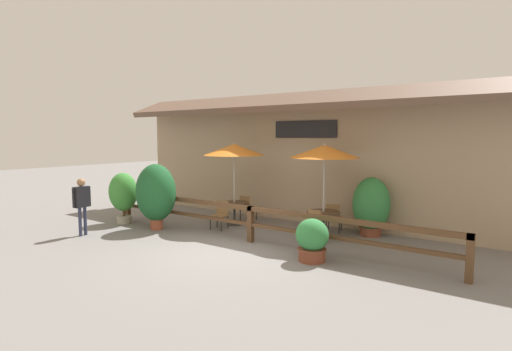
{
  "coord_description": "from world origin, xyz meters",
  "views": [
    {
      "loc": [
        6.08,
        -7.27,
        2.77
      ],
      "look_at": [
        -0.16,
        1.52,
        1.72
      ],
      "focal_mm": 28.0,
      "sensor_mm": 36.0,
      "label": 1
    }
  ],
  "objects_px": {
    "dining_table_near": "(234,207)",
    "potted_plant_entrance_palm": "(123,193)",
    "chair_near_streetside": "(220,214)",
    "pedestrian": "(82,199)",
    "patio_umbrella_near": "(234,150)",
    "chair_near_wallside": "(247,207)",
    "dining_table_middle": "(323,216)",
    "chair_middle_wallside": "(334,216)",
    "chair_middle_streetside": "(312,225)",
    "patio_umbrella_middle": "(324,152)",
    "potted_plant_tall_tropical": "(156,193)",
    "potted_plant_broad_leaf": "(371,206)",
    "potted_plant_small_flowering": "(312,240)"
  },
  "relations": [
    {
      "from": "dining_table_near",
      "to": "potted_plant_entrance_palm",
      "type": "distance_m",
      "value": 3.59
    },
    {
      "from": "chair_near_streetside",
      "to": "pedestrian",
      "type": "height_order",
      "value": "pedestrian"
    },
    {
      "from": "patio_umbrella_near",
      "to": "pedestrian",
      "type": "height_order",
      "value": "patio_umbrella_near"
    },
    {
      "from": "chair_near_wallside",
      "to": "dining_table_middle",
      "type": "relative_size",
      "value": 0.92
    },
    {
      "from": "chair_middle_wallside",
      "to": "pedestrian",
      "type": "height_order",
      "value": "pedestrian"
    },
    {
      "from": "dining_table_near",
      "to": "chair_middle_streetside",
      "type": "distance_m",
      "value": 3.0
    },
    {
      "from": "dining_table_middle",
      "to": "chair_middle_wallside",
      "type": "distance_m",
      "value": 0.69
    },
    {
      "from": "patio_umbrella_middle",
      "to": "potted_plant_entrance_palm",
      "type": "height_order",
      "value": "patio_umbrella_middle"
    },
    {
      "from": "chair_middle_streetside",
      "to": "dining_table_near",
      "type": "bearing_deg",
      "value": 176.88
    },
    {
      "from": "dining_table_near",
      "to": "potted_plant_tall_tropical",
      "type": "xyz_separation_m",
      "value": [
        -1.51,
        -1.85,
        0.52
      ]
    },
    {
      "from": "patio_umbrella_middle",
      "to": "pedestrian",
      "type": "relative_size",
      "value": 1.6
    },
    {
      "from": "potted_plant_entrance_palm",
      "to": "pedestrian",
      "type": "bearing_deg",
      "value": -75.53
    },
    {
      "from": "patio_umbrella_near",
      "to": "potted_plant_tall_tropical",
      "type": "bearing_deg",
      "value": -129.28
    },
    {
      "from": "patio_umbrella_middle",
      "to": "chair_middle_streetside",
      "type": "xyz_separation_m",
      "value": [
        0.0,
        -0.68,
        -1.9
      ]
    },
    {
      "from": "chair_near_wallside",
      "to": "dining_table_middle",
      "type": "height_order",
      "value": "chair_near_wallside"
    },
    {
      "from": "patio_umbrella_near",
      "to": "dining_table_middle",
      "type": "bearing_deg",
      "value": 4.26
    },
    {
      "from": "dining_table_middle",
      "to": "potted_plant_broad_leaf",
      "type": "distance_m",
      "value": 1.38
    },
    {
      "from": "pedestrian",
      "to": "patio_umbrella_near",
      "type": "bearing_deg",
      "value": -40.62
    },
    {
      "from": "potted_plant_small_flowering",
      "to": "chair_middle_wallside",
      "type": "bearing_deg",
      "value": 105.09
    },
    {
      "from": "chair_near_streetside",
      "to": "potted_plant_entrance_palm",
      "type": "bearing_deg",
      "value": -167.83
    },
    {
      "from": "potted_plant_entrance_palm",
      "to": "dining_table_near",
      "type": "bearing_deg",
      "value": 31.84
    },
    {
      "from": "chair_near_streetside",
      "to": "dining_table_middle",
      "type": "distance_m",
      "value": 3.09
    },
    {
      "from": "chair_near_streetside",
      "to": "potted_plant_tall_tropical",
      "type": "distance_m",
      "value": 2.01
    },
    {
      "from": "patio_umbrella_near",
      "to": "potted_plant_entrance_palm",
      "type": "distance_m",
      "value": 3.84
    },
    {
      "from": "chair_middle_streetside",
      "to": "chair_middle_wallside",
      "type": "relative_size",
      "value": 1.0
    },
    {
      "from": "chair_near_wallside",
      "to": "dining_table_middle",
      "type": "distance_m",
      "value": 3.03
    },
    {
      "from": "patio_umbrella_near",
      "to": "dining_table_near",
      "type": "height_order",
      "value": "patio_umbrella_near"
    },
    {
      "from": "dining_table_near",
      "to": "chair_middle_wallside",
      "type": "height_order",
      "value": "chair_middle_wallside"
    },
    {
      "from": "patio_umbrella_middle",
      "to": "potted_plant_small_flowering",
      "type": "xyz_separation_m",
      "value": [
        0.76,
        -2.13,
        -1.87
      ]
    },
    {
      "from": "dining_table_middle",
      "to": "chair_middle_streetside",
      "type": "distance_m",
      "value": 0.69
    },
    {
      "from": "patio_umbrella_near",
      "to": "chair_middle_streetside",
      "type": "xyz_separation_m",
      "value": [
        2.97,
        -0.46,
        -1.9
      ]
    },
    {
      "from": "pedestrian",
      "to": "potted_plant_tall_tropical",
      "type": "bearing_deg",
      "value": -36.93
    },
    {
      "from": "chair_middle_streetside",
      "to": "potted_plant_entrance_palm",
      "type": "height_order",
      "value": "potted_plant_entrance_palm"
    },
    {
      "from": "chair_middle_wallside",
      "to": "potted_plant_small_flowering",
      "type": "xyz_separation_m",
      "value": [
        0.76,
        -2.81,
        0.02
      ]
    },
    {
      "from": "dining_table_near",
      "to": "chair_near_wallside",
      "type": "bearing_deg",
      "value": 91.91
    },
    {
      "from": "chair_middle_streetside",
      "to": "chair_near_wallside",
      "type": "bearing_deg",
      "value": 164.39
    },
    {
      "from": "chair_near_wallside",
      "to": "chair_middle_streetside",
      "type": "height_order",
      "value": "same"
    },
    {
      "from": "chair_middle_wallside",
      "to": "pedestrian",
      "type": "bearing_deg",
      "value": 24.1
    },
    {
      "from": "potted_plant_entrance_palm",
      "to": "potted_plant_tall_tropical",
      "type": "bearing_deg",
      "value": 1.31
    },
    {
      "from": "chair_near_wallside",
      "to": "potted_plant_tall_tropical",
      "type": "xyz_separation_m",
      "value": [
        -1.49,
        -2.56,
        0.63
      ]
    },
    {
      "from": "dining_table_middle",
      "to": "chair_middle_wallside",
      "type": "bearing_deg",
      "value": 90.13
    },
    {
      "from": "chair_near_wallside",
      "to": "pedestrian",
      "type": "height_order",
      "value": "pedestrian"
    },
    {
      "from": "chair_middle_streetside",
      "to": "potted_plant_tall_tropical",
      "type": "bearing_deg",
      "value": -157.07
    },
    {
      "from": "chair_middle_streetside",
      "to": "potted_plant_tall_tropical",
      "type": "height_order",
      "value": "potted_plant_tall_tropical"
    },
    {
      "from": "chair_middle_wallside",
      "to": "pedestrian",
      "type": "xyz_separation_m",
      "value": [
        -5.57,
        -4.46,
        0.57
      ]
    },
    {
      "from": "patio_umbrella_near",
      "to": "pedestrian",
      "type": "bearing_deg",
      "value": -126.15
    },
    {
      "from": "dining_table_near",
      "to": "chair_middle_wallside",
      "type": "distance_m",
      "value": 3.1
    },
    {
      "from": "chair_middle_streetside",
      "to": "potted_plant_small_flowering",
      "type": "relative_size",
      "value": 0.88
    },
    {
      "from": "chair_middle_streetside",
      "to": "pedestrian",
      "type": "relative_size",
      "value": 0.52
    },
    {
      "from": "chair_near_wallside",
      "to": "dining_table_middle",
      "type": "xyz_separation_m",
      "value": [
        2.99,
        -0.49,
        0.1
      ]
    }
  ]
}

